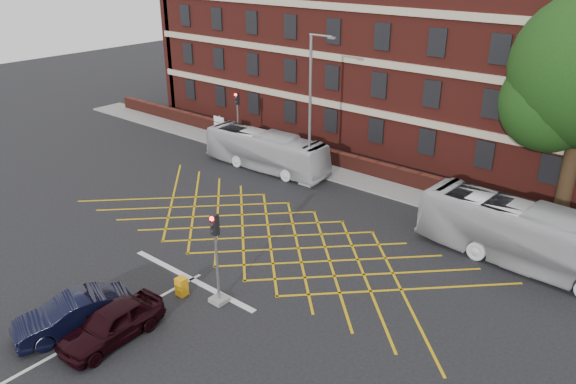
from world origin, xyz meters
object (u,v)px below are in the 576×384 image
Objects in this scene: utility_cabinet at (182,287)px; bus_right at (533,238)px; car_navy at (73,314)px; bus_left at (266,151)px; traffic_light_near at (217,267)px; car_maroon at (112,323)px; traffic_light_far at (238,124)px; street_lamp at (310,135)px; direction_signs at (219,126)px.

bus_right is at bearing 48.18° from utility_cabinet.
bus_right is at bearing 69.24° from car_navy.
traffic_light_near reaches higher than bus_left.
car_maroon is (-10.80, -16.18, -0.81)m from bus_right.
traffic_light_far is (-11.01, 20.77, 1.00)m from car_navy.
traffic_light_near is 21.05m from traffic_light_far.
bus_left is 16.24m from traffic_light_near.
bus_right reaches higher than car_navy.
bus_left reaches higher than utility_cabinet.
bus_right is at bearing -97.32° from bus_left.
street_lamp is (-2.06, 18.25, 2.60)m from car_navy.
bus_right reaches higher than bus_left.
traffic_light_near is at bearing 144.35° from bus_right.
street_lamp reaches higher than car_maroon.
bus_right is 20.96m from car_navy.
traffic_light_near reaches higher than utility_cabinet.
direction_signs is (-15.83, 15.36, -0.39)m from traffic_light_near.
bus_left is at bearing 118.03° from utility_cabinet.
bus_right is 2.62× the size of traffic_light_far.
bus_right is 2.62× the size of traffic_light_near.
traffic_light_far is at bearing 127.16° from utility_cabinet.
bus_left is 2.05× the size of car_navy.
street_lamp is (-5.11, 13.15, 1.61)m from traffic_light_near.
car_navy is at bearing -62.08° from traffic_light_far.
bus_right is at bearing -8.20° from direction_signs.
street_lamp reaches higher than traffic_light_far.
bus_left is 18.67m from bus_right.
direction_signs is 2.57× the size of utility_cabinet.
street_lamp reaches higher than car_navy.
direction_signs is (-1.78, -0.31, -0.39)m from traffic_light_far.
direction_signs reaches higher than car_navy.
car_navy is 1.79m from car_maroon.
street_lamp reaches higher than traffic_light_near.
bus_left reaches higher than car_navy.
traffic_light_far is at bearing 119.46° from car_maroon.
traffic_light_near is at bearing -68.76° from street_lamp.
direction_signs is at bearing 123.36° from car_maroon.
utility_cabinet is at bearing -76.01° from street_lamp.
traffic_light_far is at bearing 164.29° from street_lamp.
traffic_light_far reaches higher than car_maroon.
car_navy is at bearing -107.40° from utility_cabinet.
car_maroon is at bearing -85.62° from utility_cabinet.
car_maroon is (1.68, 0.64, -0.02)m from car_navy.
street_lamp reaches higher than direction_signs.
street_lamp is 14.55m from utility_cabinet.
car_maroon is (7.79, -17.86, -0.58)m from bus_left.
traffic_light_far is 1.84m from direction_signs.
street_lamp reaches higher than utility_cabinet.
traffic_light_near is 1.00× the size of traffic_light_far.
car_navy reaches higher than utility_cabinet.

